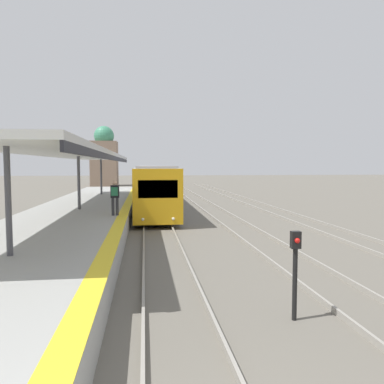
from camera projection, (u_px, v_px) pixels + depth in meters
platform_canopy at (79, 155)px, 20.35m from camera, size 4.00×26.80×3.10m
person_on_platform at (115, 195)px, 17.85m from camera, size 0.40×0.40×1.66m
train_near at (150, 178)px, 43.83m from camera, size 2.56×50.79×3.22m
signal_post_near at (295, 266)px, 7.81m from camera, size 0.20×0.21×1.89m
distant_domed_building at (104, 158)px, 59.83m from camera, size 4.11×4.11×9.53m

